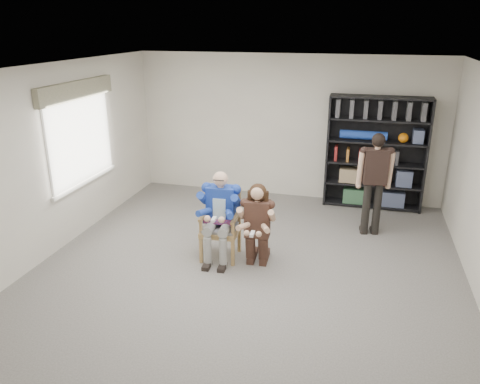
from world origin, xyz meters
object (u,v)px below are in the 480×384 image
(armchair, at_px, (220,225))
(standing_man, at_px, (374,185))
(bookshelf, at_px, (376,153))
(kneeling_woman, at_px, (257,227))
(seated_man, at_px, (220,216))

(armchair, height_order, standing_man, standing_man)
(bookshelf, bearing_deg, kneeling_woman, -119.42)
(kneeling_woman, bearing_deg, bookshelf, 57.54)
(armchair, relative_size, kneeling_woman, 0.84)
(kneeling_woman, bearing_deg, standing_man, 41.35)
(bookshelf, bearing_deg, standing_man, -90.96)
(kneeling_woman, bearing_deg, armchair, 165.26)
(kneeling_woman, distance_m, bookshelf, 3.30)
(armchair, height_order, kneeling_woman, kneeling_woman)
(standing_man, bearing_deg, armchair, -157.08)
(armchair, xyz_separation_m, kneeling_woman, (0.58, -0.12, 0.10))
(bookshelf, bearing_deg, armchair, -128.70)
(armchair, distance_m, standing_man, 2.62)
(kneeling_woman, height_order, standing_man, standing_man)
(seated_man, height_order, bookshelf, bookshelf)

